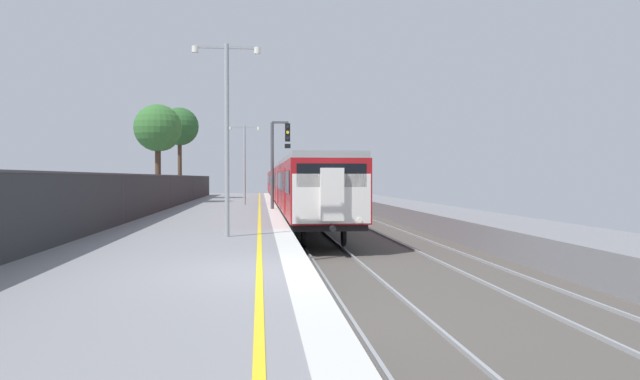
% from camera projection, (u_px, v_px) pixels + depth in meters
% --- Properties ---
extents(ground, '(17.40, 110.00, 1.21)m').
position_uv_depth(ground, '(417.00, 301.00, 11.17)').
color(ground, gray).
extents(commuter_train_at_platform, '(2.83, 58.90, 3.81)m').
position_uv_depth(commuter_train_at_platform, '(289.00, 183.00, 48.98)').
color(commuter_train_at_platform, maroon).
rests_on(commuter_train_at_platform, ground).
extents(signal_gantry, '(1.10, 0.24, 4.85)m').
position_uv_depth(signal_gantry, '(277.00, 154.00, 32.40)').
color(signal_gantry, '#47474C').
rests_on(signal_gantry, ground).
extents(platform_lamp_mid, '(2.00, 0.20, 5.66)m').
position_uv_depth(platform_lamp_mid, '(227.00, 123.00, 17.22)').
color(platform_lamp_mid, '#93999E').
rests_on(platform_lamp_mid, ground).
extents(platform_lamp_far, '(2.00, 0.20, 5.07)m').
position_uv_depth(platform_lamp_far, '(245.00, 157.00, 37.50)').
color(platform_lamp_far, '#93999E').
rests_on(platform_lamp_far, ground).
extents(background_tree_left, '(3.11, 3.11, 7.50)m').
position_uv_depth(background_tree_left, '(179.00, 128.00, 48.22)').
color(background_tree_left, '#473323').
rests_on(background_tree_left, ground).
extents(background_tree_centre, '(3.23, 3.23, 6.77)m').
position_uv_depth(background_tree_centre, '(159.00, 130.00, 40.17)').
color(background_tree_centre, '#473323').
rests_on(background_tree_centre, ground).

